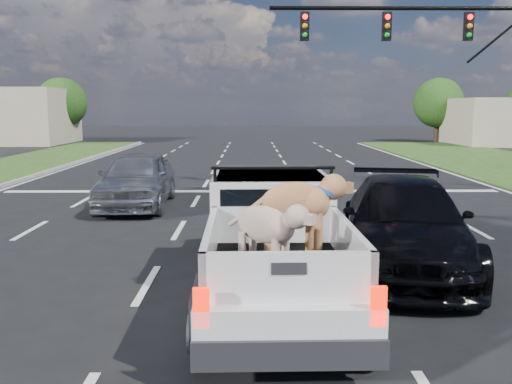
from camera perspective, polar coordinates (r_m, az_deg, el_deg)
ground at (r=8.99m, az=-0.19°, el=-9.67°), size 160.00×160.00×0.00m
road_markings at (r=15.35m, az=-0.38°, el=-1.86°), size 17.75×60.00×0.01m
traffic_signal at (r=20.44m, az=20.78°, el=13.53°), size 9.11×0.31×7.00m
building_left at (r=48.79m, az=-24.96°, el=7.25°), size 10.00×8.00×4.40m
tree_far_c at (r=49.18m, az=-19.77°, el=8.82°), size 4.20×4.20×5.40m
tree_far_d at (r=49.22m, az=18.66°, el=8.88°), size 4.20×4.20×5.40m
pickup_truck at (r=8.05m, az=1.85°, el=-4.82°), size 2.10×5.40×2.01m
silver_sedan at (r=16.19m, az=-12.46°, el=1.37°), size 2.04×4.80×1.62m
black_coupe at (r=10.24m, az=15.29°, el=-3.16°), size 3.16×5.69×1.56m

